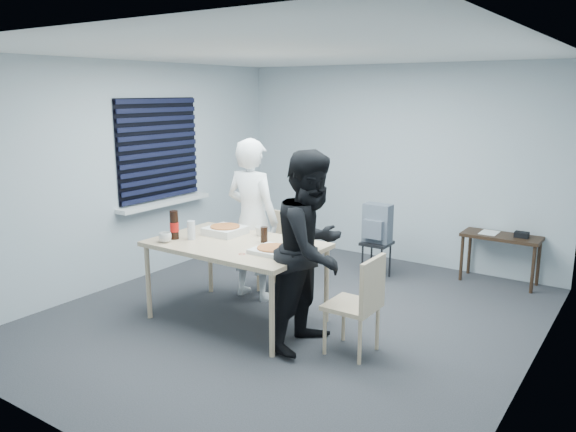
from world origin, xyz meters
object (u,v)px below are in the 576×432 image
Objects in this scene: mug_b at (260,231)px; side_table at (501,241)px; dining_table at (236,248)px; chair_far at (283,245)px; person_black at (312,250)px; backpack at (377,224)px; person_white at (252,219)px; mug_a at (165,237)px; soda_bottle at (174,226)px; stool at (377,250)px; chair_right at (361,299)px.

side_table is at bearing 50.75° from mug_b.
chair_far is at bearing 98.33° from dining_table.
person_black is 1.99× the size of side_table.
person_white is at bearing -116.00° from backpack.
mug_a is (-2.47, -3.00, 0.34)m from side_table.
soda_bottle is (-2.49, -2.86, 0.43)m from side_table.
backpack is (-0.32, 2.02, -0.20)m from person_black.
side_table is at bearing 54.21° from dining_table.
dining_table is 1.07m from chair_far.
backpack reaches higher than dining_table.
soda_bottle is at bearing 96.45° from person_black.
side_table is 7.23× the size of mug_a.
stool is 1.61× the size of soda_bottle.
dining_table is 0.68m from person_white.
dining_table is 3.24m from side_table.
person_black is (1.07, -1.10, 0.37)m from chair_far.
chair_far is 1.21m from stool.
side_table is at bearing 78.80° from chair_right.
soda_bottle is at bearing -131.04° from side_table.
dining_table is 0.70m from mug_a.
mug_a is at bearing -129.47° from side_table.
person_black is at bearing 150.29° from person_white.
chair_right is 1.00× the size of side_table.
stool is at bearing -153.13° from side_table.
backpack reaches higher than chair_far.
chair_far is at bearing 105.11° from mug_b.
mug_b is at bearing 138.91° from person_white.
mug_a is at bearing -110.08° from backpack.
person_black reaches higher than dining_table.
mug_b reaches higher than stool.
mug_a reaches higher than mug_b.
person_white is 0.40m from mug_b.
mug_b reaches higher than chair_right.
mug_b is at bearing 165.47° from chair_right.
soda_bottle is (-1.97, -0.24, 0.43)m from chair_right.
side_table is 8.89× the size of mug_b.
dining_table reaches higher than stool.
dining_table is 3.58× the size of stool.
soda_bottle is (-0.02, 0.14, 0.09)m from mug_a.
stool is 3.74× the size of mug_a.
mug_b is 0.35× the size of soda_bottle.
dining_table is 3.52× the size of backpack.
stool is at bearing 96.68° from backpack.
chair_far reaches higher than stool.
person_black is at bearing -81.06° from stool.
stool is (-0.78, 1.97, -0.16)m from chair_right.
soda_bottle is at bearing -173.16° from chair_right.
person_white is at bearing 113.55° from dining_table.
chair_right reaches higher than stool.
person_black is at bearing -109.99° from side_table.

